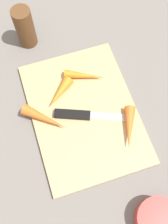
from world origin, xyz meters
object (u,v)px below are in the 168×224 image
object	(u,v)px
carrot_longest	(45,118)
carrot_short	(129,127)
cutting_board	(84,113)
small_bowl	(157,219)
knife	(77,114)
carrot_shortest	(59,93)
pepper_grinder	(25,28)
carrot_long	(85,76)

from	to	relation	value
carrot_longest	carrot_short	size ratio (longest dim) A/B	1.13
cutting_board	small_bowl	world-z (taller)	small_bowl
knife	carrot_short	xyz separation A→B (m)	(0.08, 0.11, 0.01)
cutting_board	carrot_short	distance (m)	0.12
carrot_short	carrot_longest	bearing A→B (deg)	-91.21
cutting_board	carrot_short	xyz separation A→B (m)	(0.08, 0.09, 0.02)
cutting_board	carrot_short	world-z (taller)	carrot_short
small_bowl	carrot_short	bearing A→B (deg)	174.80
carrot_short	cutting_board	bearing A→B (deg)	-107.36
carrot_longest	carrot_shortest	size ratio (longest dim) A/B	1.30
cutting_board	knife	xyz separation A→B (m)	(0.00, -0.02, 0.01)
knife	carrot_short	bearing A→B (deg)	-12.68
carrot_shortest	pepper_grinder	distance (m)	0.21
pepper_grinder	carrot_short	bearing A→B (deg)	26.86
carrot_longest	carrot_long	distance (m)	0.16
cutting_board	knife	bearing A→B (deg)	-84.61
knife	carrot_shortest	bearing A→B (deg)	133.92
cutting_board	knife	world-z (taller)	knife
knife	carrot_longest	size ratio (longest dim) A/B	1.64
carrot_shortest	small_bowl	xyz separation A→B (m)	(0.35, 0.12, -0.00)
cutting_board	carrot_short	bearing A→B (deg)	49.58
carrot_short	small_bowl	world-z (taller)	small_bowl
cutting_board	carrot_longest	xyz separation A→B (m)	(-0.01, -0.10, 0.02)
carrot_longest	small_bowl	size ratio (longest dim) A/B	1.25
cutting_board	carrot_shortest	xyz separation A→B (m)	(-0.06, -0.05, 0.02)
carrot_shortest	carrot_short	distance (m)	0.20
carrot_shortest	carrot_long	xyz separation A→B (m)	(-0.03, 0.08, -0.00)
carrot_short	carrot_long	bearing A→B (deg)	-137.98
cutting_board	small_bowl	distance (m)	0.30
small_bowl	knife	bearing A→B (deg)	-162.72
carrot_short	small_bowl	xyz separation A→B (m)	(0.21, -0.02, -0.00)
knife	carrot_shortest	xyz separation A→B (m)	(-0.07, -0.03, 0.01)
knife	small_bowl	xyz separation A→B (m)	(0.29, 0.09, 0.00)
carrot_short	small_bowl	size ratio (longest dim) A/B	1.10
carrot_shortest	carrot_long	size ratio (longest dim) A/B	0.85
carrot_long	carrot_longest	bearing A→B (deg)	-123.25
carrot_shortest	carrot_longest	bearing A→B (deg)	5.10
carrot_shortest	knife	bearing A→B (deg)	71.06
knife	carrot_shortest	distance (m)	0.07
carrot_long	carrot_short	bearing A→B (deg)	-47.25
carrot_long	pepper_grinder	world-z (taller)	pepper_grinder
pepper_grinder	cutting_board	bearing A→B (deg)	17.25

